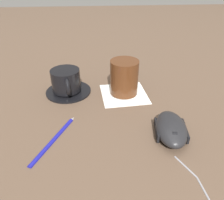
{
  "coord_description": "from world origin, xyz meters",
  "views": [
    {
      "loc": [
        0.05,
        0.43,
        0.3
      ],
      "look_at": [
        0.01,
        0.0,
        0.03
      ],
      "focal_mm": 35.0,
      "sensor_mm": 36.0,
      "label": 1
    }
  ],
  "objects": [
    {
      "name": "napkin_under_glass",
      "position": [
        -0.03,
        -0.07,
        0.0
      ],
      "size": [
        0.13,
        0.13,
        0.0
      ],
      "primitive_type": "cube",
      "rotation": [
        0.0,
        0.0,
        0.08
      ],
      "color": "silver",
      "rests_on": "ground"
    },
    {
      "name": "coffee_cup",
      "position": [
        0.13,
        -0.09,
        0.04
      ],
      "size": [
        0.08,
        0.1,
        0.06
      ],
      "color": "black",
      "rests_on": "saucer"
    },
    {
      "name": "ground_plane",
      "position": [
        0.0,
        0.0,
        0.0
      ],
      "size": [
        3.0,
        3.0,
        0.0
      ],
      "primitive_type": "plane",
      "color": "brown"
    },
    {
      "name": "pen",
      "position": [
        0.13,
        0.09,
        0.0
      ],
      "size": [
        0.08,
        0.15,
        0.01
      ],
      "color": "navy",
      "rests_on": "ground"
    },
    {
      "name": "computer_mouse",
      "position": [
        -0.1,
        0.1,
        0.02
      ],
      "size": [
        0.08,
        0.12,
        0.04
      ],
      "color": "black",
      "rests_on": "ground"
    },
    {
      "name": "drinking_glass",
      "position": [
        -0.03,
        -0.08,
        0.05
      ],
      "size": [
        0.07,
        0.07,
        0.09
      ],
      "primitive_type": "cylinder",
      "color": "#4C2814",
      "rests_on": "napkin_under_glass"
    },
    {
      "name": "saucer",
      "position": [
        0.12,
        -0.1,
        0.0
      ],
      "size": [
        0.12,
        0.12,
        0.01
      ],
      "primitive_type": "cylinder",
      "color": "black",
      "rests_on": "ground"
    }
  ]
}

